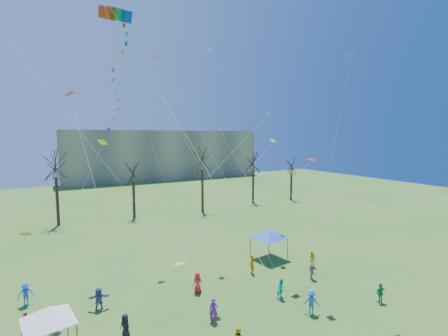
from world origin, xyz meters
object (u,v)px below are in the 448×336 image
canopy_tent_blue (269,233)px  canopy_tent_white (48,314)px  distant_building (164,154)px  big_box_kite (122,79)px

canopy_tent_blue → canopy_tent_white: bearing=-165.2°
distant_building → big_box_kite: big_box_kite is taller
distant_building → canopy_tent_white: distant_building is taller
distant_building → canopy_tent_blue: bearing=-99.4°
big_box_kite → canopy_tent_blue: 21.43m
big_box_kite → canopy_tent_blue: (15.43, 2.35, -14.68)m
canopy_tent_white → big_box_kite: bearing=29.9°
big_box_kite → canopy_tent_blue: size_ratio=5.85×
distant_building → big_box_kite: 77.93m
canopy_tent_white → canopy_tent_blue: canopy_tent_blue is taller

